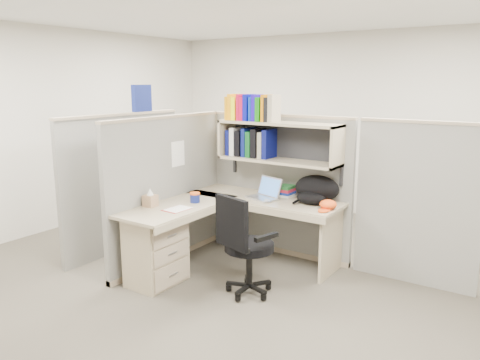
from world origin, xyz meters
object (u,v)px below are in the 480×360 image
Objects in this scene: backpack at (314,189)px; snack_canister at (195,197)px; laptop at (262,188)px; task_chair at (246,260)px; desk at (186,237)px.

backpack is 4.46× the size of snack_canister.
laptop reaches higher than snack_canister.
task_chair is at bearing -51.18° from laptop.
laptop is 1.00m from task_chair.
backpack reaches higher than laptop.
desk is at bearing -100.05° from laptop.
snack_canister is 0.11× the size of task_chair.
snack_canister is at bearing 108.78° from desk.
snack_canister is (-1.05, -0.69, -0.09)m from backpack.
desk is at bearing -71.22° from snack_canister.
backpack is (0.96, 0.97, 0.43)m from desk.
desk is 0.99m from laptop.
laptop is at bearing -152.05° from backpack.
desk is 1.77× the size of task_chair.
backpack is at bearing 33.36° from snack_canister.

